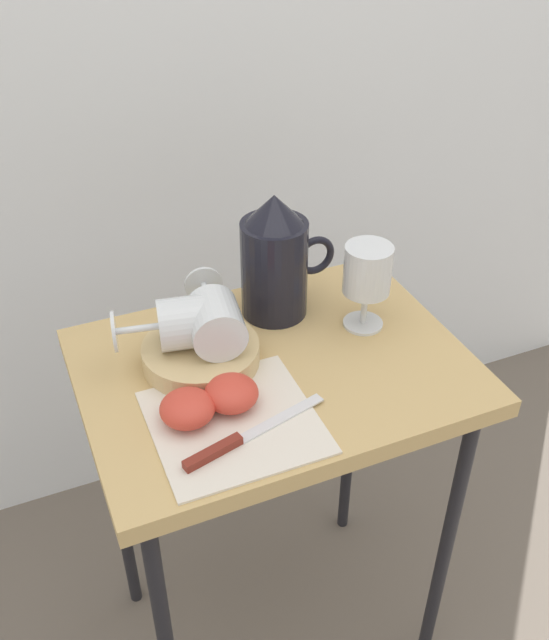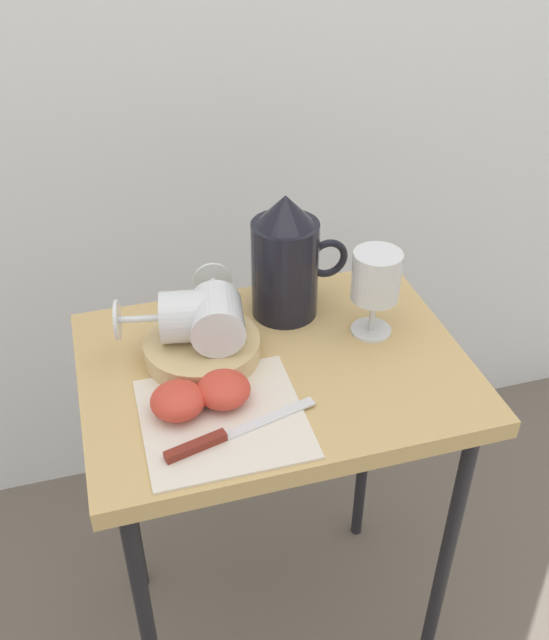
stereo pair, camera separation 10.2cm
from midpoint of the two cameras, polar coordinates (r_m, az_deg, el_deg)
name	(u,v)px [view 1 (the left image)]	position (r m, az deg, el deg)	size (l,w,h in m)	color
ground_plane	(274,624)	(1.61, -1.98, -23.11)	(6.00, 6.00, 0.00)	#665B51
table	(274,401)	(1.12, -2.63, -6.53)	(0.57, 0.43, 0.70)	tan
linen_napkin	(234,422)	(0.98, -6.28, -8.20)	(0.22, 0.21, 0.00)	silver
basket_tray	(201,354)	(1.07, -8.61, -2.82)	(0.17, 0.17, 0.04)	tan
pitcher	(275,266)	(1.13, -2.55, 4.20)	(0.16, 0.11, 0.21)	black
wine_glass_upright	(367,274)	(1.10, 4.77, 3.57)	(0.07, 0.07, 0.14)	silver
wine_glass_tipped_near	(184,323)	(1.04, -10.01, -0.33)	(0.16, 0.09, 0.08)	silver
wine_glass_tipped_far	(215,321)	(1.04, -7.56, -0.21)	(0.09, 0.16, 0.08)	silver
apple_half_left	(187,408)	(0.97, -9.97, -7.07)	(0.08, 0.08, 0.04)	#CC3D2D
apple_half_right	(231,393)	(0.99, -6.44, -5.94)	(0.08, 0.08, 0.04)	#CC3D2D
knife	(236,441)	(0.94, -6.26, -9.70)	(0.22, 0.07, 0.01)	silver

